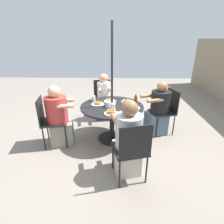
# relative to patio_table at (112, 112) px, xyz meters

# --- Properties ---
(ground_plane) EXTENTS (12.00, 12.00, 0.00)m
(ground_plane) POSITION_rel_patio_table_xyz_m (0.00, 0.00, -0.60)
(ground_plane) COLOR gray
(patio_table) EXTENTS (1.21, 1.21, 0.72)m
(patio_table) POSITION_rel_patio_table_xyz_m (0.00, 0.00, 0.00)
(patio_table) COLOR black
(patio_table) RESTS_ON ground
(umbrella_pole) EXTENTS (0.04, 0.04, 2.17)m
(umbrella_pole) POSITION_rel_patio_table_xyz_m (0.00, 0.00, 0.49)
(umbrella_pole) COLOR black
(umbrella_pole) RESTS_ON ground
(patio_chair_north) EXTENTS (0.56, 0.56, 0.94)m
(patio_chair_north) POSITION_rel_patio_table_xyz_m (1.14, 0.30, -0.06)
(patio_chair_north) COLOR black
(patio_chair_north) RESTS_ON ground
(diner_north) EXTENTS (0.57, 0.47, 1.17)m
(diner_north) POSITION_rel_patio_table_xyz_m (0.97, 0.25, -0.07)
(diner_north) COLOR beige
(diner_north) RESTS_ON ground
(patio_chair_east) EXTENTS (0.57, 0.57, 0.94)m
(patio_chair_east) POSITION_rel_patio_table_xyz_m (-0.33, 1.13, -0.06)
(patio_chair_east) COLOR black
(patio_chair_east) RESTS_ON ground
(diner_east) EXTENTS (0.50, 0.61, 1.13)m
(diner_east) POSITION_rel_patio_table_xyz_m (-0.28, 0.96, -0.09)
(diner_east) COLOR slate
(diner_east) RESTS_ON ground
(patio_chair_south) EXTENTS (0.55, 0.55, 0.94)m
(patio_chair_south) POSITION_rel_patio_table_xyz_m (-1.15, -0.26, -0.06)
(patio_chair_south) COLOR black
(patio_chair_south) RESTS_ON ground
(diner_south) EXTENTS (0.55, 0.41, 1.14)m
(diner_south) POSITION_rel_patio_table_xyz_m (-0.98, -0.22, -0.07)
(diner_south) COLOR #3D3D42
(diner_south) RESTS_ON ground
(patio_chair_west) EXTENTS (0.54, 0.54, 0.94)m
(patio_chair_west) POSITION_rel_patio_table_xyz_m (0.23, -1.16, -0.06)
(patio_chair_west) COLOR black
(patio_chair_west) RESTS_ON ground
(diner_west) EXTENTS (0.46, 0.55, 1.16)m
(diner_west) POSITION_rel_patio_table_xyz_m (0.20, -0.98, -0.08)
(diner_west) COLOR gray
(diner_west) RESTS_ON ground
(pancake_plate_a) EXTENTS (0.25, 0.25, 0.06)m
(pancake_plate_a) POSITION_rel_patio_table_xyz_m (-0.06, -0.28, 0.14)
(pancake_plate_a) COLOR silver
(pancake_plate_a) RESTS_ON patio_table
(pancake_plate_b) EXTENTS (0.25, 0.25, 0.06)m
(pancake_plate_b) POSITION_rel_patio_table_xyz_m (0.12, 0.39, 0.14)
(pancake_plate_b) COLOR silver
(pancake_plate_b) RESTS_ON patio_table
(pancake_plate_c) EXTENTS (0.25, 0.25, 0.06)m
(pancake_plate_c) POSITION_rel_patio_table_xyz_m (-0.23, -0.05, 0.14)
(pancake_plate_c) COLOR silver
(pancake_plate_c) RESTS_ON patio_table
(pancake_plate_d) EXTENTS (0.25, 0.25, 0.08)m
(pancake_plate_d) POSITION_rel_patio_table_xyz_m (0.39, -0.00, 0.15)
(pancake_plate_d) COLOR silver
(pancake_plate_d) RESTS_ON patio_table
(pancake_plate_e) EXTENTS (0.25, 0.25, 0.05)m
(pancake_plate_e) POSITION_rel_patio_table_xyz_m (-0.21, 0.30, 0.14)
(pancake_plate_e) COLOR silver
(pancake_plate_e) RESTS_ON patio_table
(syrup_bottle) EXTENTS (0.08, 0.06, 0.15)m
(syrup_bottle) POSITION_rel_patio_table_xyz_m (-0.26, 0.47, 0.18)
(syrup_bottle) COLOR #602D0F
(syrup_bottle) RESTS_ON patio_table
(coffee_cup) EXTENTS (0.09, 0.09, 0.11)m
(coffee_cup) POSITION_rel_patio_table_xyz_m (0.08, -0.07, 0.18)
(coffee_cup) COLOR white
(coffee_cup) RESTS_ON patio_table
(drinking_glass_a) EXTENTS (0.07, 0.07, 0.12)m
(drinking_glass_a) POSITION_rel_patio_table_xyz_m (-0.24, -0.38, 0.18)
(drinking_glass_a) COLOR silver
(drinking_glass_a) RESTS_ON patio_table
(drinking_glass_b) EXTENTS (0.08, 0.08, 0.12)m
(drinking_glass_b) POSITION_rel_patio_table_xyz_m (0.20, 0.03, 0.18)
(drinking_glass_b) COLOR silver
(drinking_glass_b) RESTS_ON patio_table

